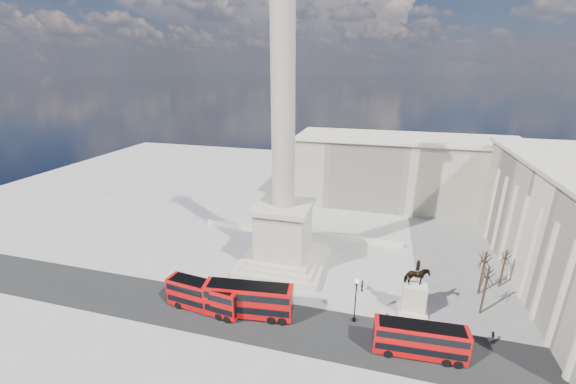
% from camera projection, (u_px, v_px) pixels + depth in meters
% --- Properties ---
extents(ground, '(180.00, 180.00, 0.00)m').
position_uv_depth(ground, '(275.00, 279.00, 56.10)').
color(ground, '#9C9A93').
rests_on(ground, ground).
extents(asphalt_road, '(120.00, 9.00, 0.01)m').
position_uv_depth(asphalt_road, '(289.00, 326.00, 45.75)').
color(asphalt_road, '#252525').
rests_on(asphalt_road, ground).
extents(nelsons_column, '(14.00, 14.00, 49.85)m').
position_uv_depth(nelsons_column, '(283.00, 192.00, 56.40)').
color(nelsons_column, '#B4AB96').
rests_on(nelsons_column, ground).
extents(balustrade_wall, '(40.00, 0.60, 1.10)m').
position_uv_depth(balustrade_wall, '(299.00, 233.00, 70.49)').
color(balustrade_wall, beige).
rests_on(balustrade_wall, ground).
extents(building_northeast, '(51.00, 17.00, 16.60)m').
position_uv_depth(building_northeast, '(403.00, 171.00, 84.81)').
color(building_northeast, beige).
rests_on(building_northeast, ground).
extents(red_bus_a, '(10.90, 3.62, 4.33)m').
position_uv_depth(red_bus_a, '(204.00, 296.00, 48.04)').
color(red_bus_a, '#B50909').
rests_on(red_bus_a, ground).
extents(red_bus_b, '(12.02, 4.08, 4.78)m').
position_uv_depth(red_bus_b, '(249.00, 300.00, 46.89)').
color(red_bus_b, '#B50909').
rests_on(red_bus_b, ground).
extents(red_bus_c, '(10.45, 2.99, 4.19)m').
position_uv_depth(red_bus_c, '(420.00, 340.00, 40.37)').
color(red_bus_c, '#B50909').
rests_on(red_bus_c, ground).
extents(victorian_lamp, '(0.55, 0.55, 6.39)m').
position_uv_depth(victorian_lamp, '(356.00, 297.00, 45.38)').
color(victorian_lamp, black).
rests_on(victorian_lamp, ground).
extents(equestrian_statue, '(3.85, 2.89, 8.05)m').
position_uv_depth(equestrian_statue, '(414.00, 294.00, 47.56)').
color(equestrian_statue, beige).
rests_on(equestrian_statue, ground).
extents(bare_tree_near, '(1.73, 1.73, 7.58)m').
position_uv_depth(bare_tree_near, '(488.00, 275.00, 46.22)').
color(bare_tree_near, '#332319').
rests_on(bare_tree_near, ground).
extents(bare_tree_mid, '(1.92, 1.92, 7.29)m').
position_uv_depth(bare_tree_mid, '(485.00, 259.00, 50.49)').
color(bare_tree_mid, '#332319').
rests_on(bare_tree_mid, ground).
extents(bare_tree_far, '(1.59, 1.59, 6.50)m').
position_uv_depth(bare_tree_far, '(506.00, 257.00, 52.45)').
color(bare_tree_far, '#332319').
rests_on(bare_tree_far, ground).
extents(pedestrian_walking, '(0.65, 0.44, 1.75)m').
position_uv_depth(pedestrian_walking, '(387.00, 320.00, 45.61)').
color(pedestrian_walking, '#262421').
rests_on(pedestrian_walking, ground).
extents(pedestrian_standing, '(1.00, 0.89, 1.73)m').
position_uv_depth(pedestrian_standing, '(492.00, 338.00, 42.57)').
color(pedestrian_standing, '#262421').
rests_on(pedestrian_standing, ground).
extents(pedestrian_crossing, '(0.73, 1.16, 1.85)m').
position_uv_depth(pedestrian_crossing, '(362.00, 286.00, 52.66)').
color(pedestrian_crossing, '#262421').
rests_on(pedestrian_crossing, ground).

